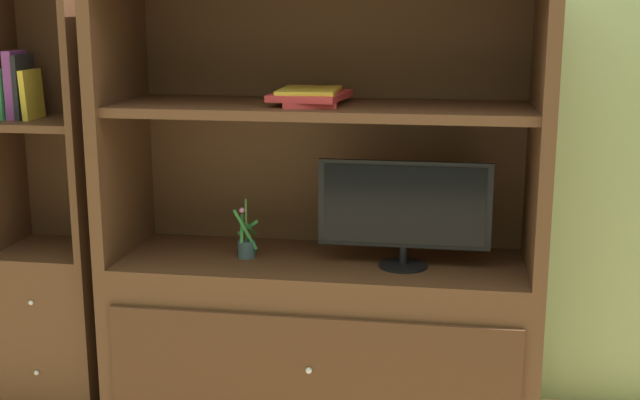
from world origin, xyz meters
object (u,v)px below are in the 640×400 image
object	(u,v)px
tv_monitor	(404,209)
magazine_stack	(311,96)
media_console	(322,293)
upright_book_row	(18,89)
bookshelf_tall	(55,261)
potted_plant	(247,246)

from	to	relation	value
tv_monitor	magazine_stack	bearing A→B (deg)	173.29
media_console	magazine_stack	distance (m)	0.78
magazine_stack	upright_book_row	bearing A→B (deg)	179.70
media_console	bookshelf_tall	xyz separation A→B (m)	(-1.13, 0.00, 0.08)
bookshelf_tall	media_console	bearing A→B (deg)	-0.12
tv_monitor	magazine_stack	world-z (taller)	magazine_stack
tv_monitor	potted_plant	world-z (taller)	tv_monitor
tv_monitor	magazine_stack	xyz separation A→B (m)	(-0.36, 0.04, 0.41)
potted_plant	upright_book_row	size ratio (longest dim) A/B	0.87
media_console	tv_monitor	world-z (taller)	media_console
upright_book_row	bookshelf_tall	bearing A→B (deg)	5.72
media_console	tv_monitor	size ratio (longest dim) A/B	2.63
tv_monitor	potted_plant	xyz separation A→B (m)	(-0.62, 0.03, -0.18)
media_console	upright_book_row	bearing A→B (deg)	-179.66
tv_monitor	bookshelf_tall	xyz separation A→B (m)	(-1.45, 0.06, -0.29)
bookshelf_tall	tv_monitor	bearing A→B (deg)	-2.31
media_console	magazine_stack	world-z (taller)	media_console
media_console	potted_plant	xyz separation A→B (m)	(-0.30, -0.03, 0.19)
tv_monitor	upright_book_row	xyz separation A→B (m)	(-1.55, 0.05, 0.42)
media_console	tv_monitor	xyz separation A→B (m)	(0.32, -0.06, 0.37)
potted_plant	bookshelf_tall	world-z (taller)	bookshelf_tall
media_console	potted_plant	distance (m)	0.35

